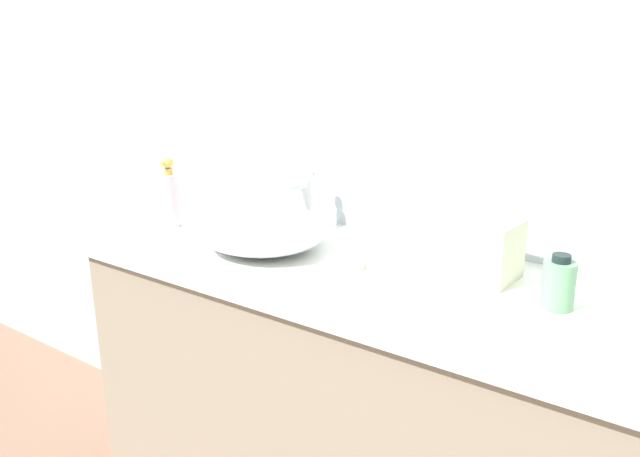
{
  "coord_description": "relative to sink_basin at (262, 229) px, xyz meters",
  "views": [
    {
      "loc": [
        0.74,
        -0.77,
        1.42
      ],
      "look_at": [
        -0.08,
        0.4,
        0.98
      ],
      "focal_mm": 35.46,
      "sensor_mm": 36.0,
      "label": 1
    }
  ],
  "objects": [
    {
      "name": "lotion_bottle",
      "position": [
        0.71,
        0.06,
        -0.0
      ],
      "size": [
        0.07,
        0.07,
        0.11
      ],
      "color": "#6FA77B",
      "rests_on": "vanity_counter"
    },
    {
      "name": "tissue_box",
      "position": [
        0.54,
        0.13,
        0.02
      ],
      "size": [
        0.14,
        0.14,
        0.18
      ],
      "color": "beige",
      "rests_on": "vanity_counter"
    },
    {
      "name": "faucet",
      "position": [
        -0.0,
        0.18,
        0.04
      ],
      "size": [
        0.03,
        0.12,
        0.17
      ],
      "color": "silver",
      "rests_on": "vanity_counter"
    },
    {
      "name": "candle_jar",
      "position": [
        0.26,
        0.02,
        -0.03
      ],
      "size": [
        0.06,
        0.06,
        0.04
      ],
      "primitive_type": "cylinder",
      "color": "silver",
      "rests_on": "vanity_counter"
    },
    {
      "name": "perfume_bottle",
      "position": [
        -0.34,
        0.01,
        0.03
      ],
      "size": [
        0.05,
        0.05,
        0.2
      ],
      "color": "silver",
      "rests_on": "vanity_counter"
    },
    {
      "name": "vanity_counter",
      "position": [
        0.34,
        0.04,
        -0.5
      ],
      "size": [
        1.58,
        0.53,
        0.9
      ],
      "color": "gray",
      "rests_on": "ground"
    },
    {
      "name": "bathroom_wall_rear",
      "position": [
        0.25,
        0.34,
        0.35
      ],
      "size": [
        6.0,
        0.06,
        2.6
      ],
      "primitive_type": "cube",
      "color": "silver",
      "rests_on": "ground"
    },
    {
      "name": "sink_basin",
      "position": [
        0.0,
        0.0,
        0.0
      ],
      "size": [
        0.34,
        0.32,
        0.11
      ],
      "primitive_type": "ellipsoid",
      "color": "silver",
      "rests_on": "vanity_counter"
    }
  ]
}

